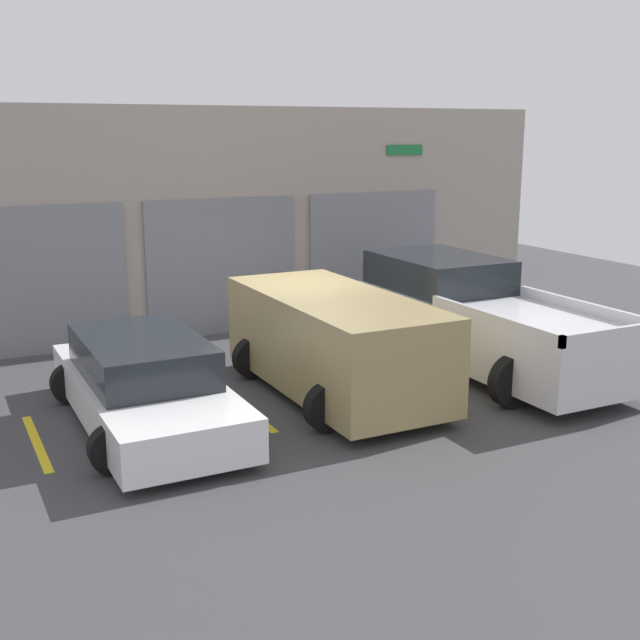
# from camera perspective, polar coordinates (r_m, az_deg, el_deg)

# --- Properties ---
(ground_plane) EXTENTS (28.00, 28.00, 0.00)m
(ground_plane) POSITION_cam_1_polar(r_m,az_deg,el_deg) (14.03, -1.89, -3.50)
(ground_plane) COLOR #3D3D3F
(shophouse_building) EXTENTS (14.86, 0.68, 4.53)m
(shophouse_building) POSITION_cam_1_polar(r_m,az_deg,el_deg) (16.56, -6.80, 6.88)
(shophouse_building) COLOR #9E9389
(shophouse_building) RESTS_ON ground
(pickup_truck) EXTENTS (2.55, 5.58, 1.79)m
(pickup_truck) POSITION_cam_1_polar(r_m,az_deg,el_deg) (14.30, 11.16, 0.10)
(pickup_truck) COLOR silver
(pickup_truck) RESTS_ON ground
(sedan_white) EXTENTS (2.17, 4.64, 1.26)m
(sedan_white) POSITION_cam_1_polar(r_m,az_deg,el_deg) (11.55, -12.37, -4.49)
(sedan_white) COLOR white
(sedan_white) RESTS_ON ground
(sedan_side) EXTENTS (2.32, 4.43, 1.59)m
(sedan_side) POSITION_cam_1_polar(r_m,az_deg,el_deg) (12.47, 1.02, -1.52)
(sedan_side) COLOR #9E8956
(sedan_side) RESTS_ON ground
(parking_stripe_far_left) EXTENTS (0.12, 2.20, 0.01)m
(parking_stripe_far_left) POSITION_cam_1_polar(r_m,az_deg,el_deg) (11.47, -19.49, -8.21)
(parking_stripe_far_left) COLOR gold
(parking_stripe_far_left) RESTS_ON ground
(parking_stripe_left) EXTENTS (0.12, 2.20, 0.01)m
(parking_stripe_left) POSITION_cam_1_polar(r_m,az_deg,el_deg) (12.13, -5.30, -6.27)
(parking_stripe_left) COLOR gold
(parking_stripe_left) RESTS_ON ground
(parking_stripe_centre) EXTENTS (0.12, 2.20, 0.01)m
(parking_stripe_centre) POSITION_cam_1_polar(r_m,az_deg,el_deg) (13.44, 6.69, -4.32)
(parking_stripe_centre) COLOR gold
(parking_stripe_centre) RESTS_ON ground
(parking_stripe_right) EXTENTS (0.12, 2.20, 0.01)m
(parking_stripe_right) POSITION_cam_1_polar(r_m,az_deg,el_deg) (15.24, 16.16, -2.64)
(parking_stripe_right) COLOR gold
(parking_stripe_right) RESTS_ON ground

